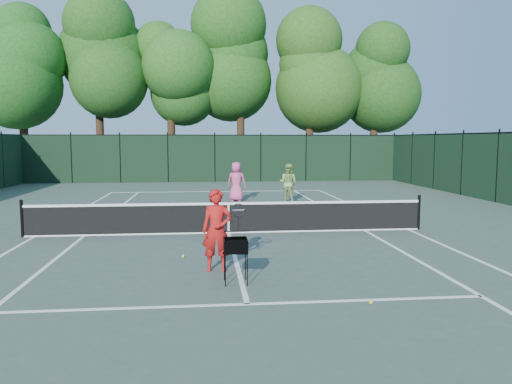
{
  "coord_description": "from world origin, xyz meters",
  "views": [
    {
      "loc": [
        -0.69,
        -14.44,
        2.73
      ],
      "look_at": [
        0.92,
        1.0,
        1.1
      ],
      "focal_mm": 35.0,
      "sensor_mm": 36.0,
      "label": 1
    }
  ],
  "objects": [
    {
      "name": "tree_3",
      "position": [
        2.0,
        22.3,
        9.01
      ],
      "size": [
        7.0,
        7.0,
        14.45
      ],
      "color": "black",
      "rests_on": "ground"
    },
    {
      "name": "baseline_far",
      "position": [
        0.0,
        11.88,
        0.0
      ],
      "size": [
        10.97,
        0.1,
        0.01
      ],
      "primitive_type": "cube",
      "color": "white",
      "rests_on": "ground"
    },
    {
      "name": "sideline_singles_left",
      "position": [
        -4.12,
        0.0,
        0.0
      ],
      "size": [
        0.1,
        23.77,
        0.01
      ],
      "primitive_type": "cube",
      "color": "white",
      "rests_on": "ground"
    },
    {
      "name": "center_service_line",
      "position": [
        0.0,
        0.0,
        0.0
      ],
      "size": [
        0.1,
        12.8,
        0.01
      ],
      "primitive_type": "cube",
      "color": "white",
      "rests_on": "ground"
    },
    {
      "name": "ground",
      "position": [
        0.0,
        0.0,
        0.0
      ],
      "size": [
        90.0,
        90.0,
        0.0
      ],
      "primitive_type": "plane",
      "color": "#404E44",
      "rests_on": "ground"
    },
    {
      "name": "player_green",
      "position": [
        2.96,
        7.0,
        0.85
      ],
      "size": [
        1.04,
        1.0,
        1.7
      ],
      "rotation": [
        0.0,
        0.0,
        2.54
      ],
      "color": "#8CB45A",
      "rests_on": "ground"
    },
    {
      "name": "tree_2",
      "position": [
        -3.0,
        21.8,
        7.73
      ],
      "size": [
        6.0,
        6.0,
        12.4
      ],
      "color": "black",
      "rests_on": "ground"
    },
    {
      "name": "tree_1",
      "position": [
        -8.0,
        22.0,
        8.69
      ],
      "size": [
        6.8,
        6.8,
        13.98
      ],
      "color": "black",
      "rests_on": "ground"
    },
    {
      "name": "sideline_singles_right",
      "position": [
        4.12,
        0.0,
        0.0
      ],
      "size": [
        0.1,
        23.77,
        0.01
      ],
      "primitive_type": "cube",
      "color": "white",
      "rests_on": "ground"
    },
    {
      "name": "loose_ball_midcourt",
      "position": [
        -1.2,
        -2.97,
        0.03
      ],
      "size": [
        0.07,
        0.07,
        0.07
      ],
      "primitive_type": "sphere",
      "color": "#EAF532",
      "rests_on": "ground"
    },
    {
      "name": "tree_5",
      "position": [
        12.0,
        22.1,
        7.71
      ],
      "size": [
        5.8,
        5.8,
        12.23
      ],
      "color": "black",
      "rests_on": "ground"
    },
    {
      "name": "tree_0",
      "position": [
        -13.0,
        21.5,
        8.16
      ],
      "size": [
        6.4,
        6.4,
        13.14
      ],
      "color": "black",
      "rests_on": "ground"
    },
    {
      "name": "tree_4",
      "position": [
        7.0,
        21.6,
        8.14
      ],
      "size": [
        6.2,
        6.2,
        12.97
      ],
      "color": "black",
      "rests_on": "ground"
    },
    {
      "name": "sideline_doubles_left",
      "position": [
        -5.49,
        0.0,
        0.0
      ],
      "size": [
        0.1,
        23.77,
        0.01
      ],
      "primitive_type": "cube",
      "color": "white",
      "rests_on": "ground"
    },
    {
      "name": "service_line_near",
      "position": [
        0.0,
        -6.4,
        0.0
      ],
      "size": [
        8.23,
        0.1,
        0.01
      ],
      "primitive_type": "cube",
      "color": "white",
      "rests_on": "ground"
    },
    {
      "name": "coach",
      "position": [
        -0.44,
        -4.19,
        0.86
      ],
      "size": [
        0.94,
        0.6,
        1.71
      ],
      "rotation": [
        0.0,
        0.0,
        -0.05
      ],
      "color": "#B31614",
      "rests_on": "ground"
    },
    {
      "name": "tennis_net",
      "position": [
        0.0,
        0.0,
        0.48
      ],
      "size": [
        11.69,
        0.09,
        1.06
      ],
      "color": "black",
      "rests_on": "ground"
    },
    {
      "name": "loose_ball_near_cart",
      "position": [
        2.05,
        -6.6,
        0.03
      ],
      "size": [
        0.07,
        0.07,
        0.07
      ],
      "primitive_type": "sphere",
      "color": "#D2E42E",
      "rests_on": "ground"
    },
    {
      "name": "player_pink",
      "position": [
        0.73,
        7.64,
        0.88
      ],
      "size": [
        1.0,
        0.82,
        1.75
      ],
      "rotation": [
        0.0,
        0.0,
        2.79
      ],
      "color": "#D14A85",
      "rests_on": "ground"
    },
    {
      "name": "fence_far",
      "position": [
        0.0,
        18.0,
        1.5
      ],
      "size": [
        24.0,
        0.05,
        3.0
      ],
      "primitive_type": "cube",
      "color": "black",
      "rests_on": "ground"
    },
    {
      "name": "sideline_doubles_right",
      "position": [
        5.49,
        0.0,
        0.0
      ],
      "size": [
        0.1,
        23.77,
        0.01
      ],
      "primitive_type": "cube",
      "color": "white",
      "rests_on": "ground"
    },
    {
      "name": "ball_hopper",
      "position": [
        -0.12,
        -5.15,
        0.73
      ],
      "size": [
        0.52,
        0.52,
        0.86
      ],
      "rotation": [
        0.0,
        0.0,
        -0.16
      ],
      "color": "black",
      "rests_on": "ground"
    },
    {
      "name": "service_line_far",
      "position": [
        0.0,
        6.4,
        0.0
      ],
      "size": [
        8.23,
        0.1,
        0.01
      ],
      "primitive_type": "cube",
      "color": "white",
      "rests_on": "ground"
    }
  ]
}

